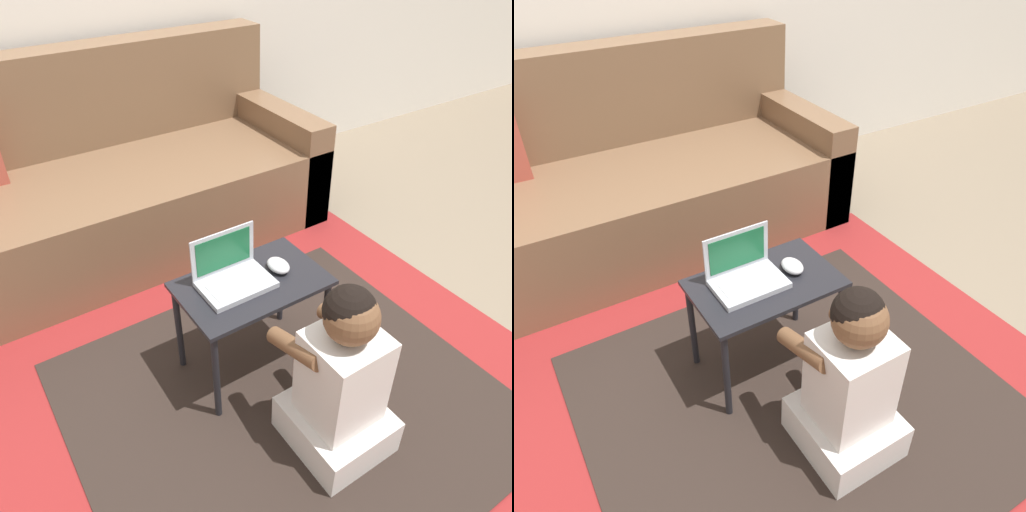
# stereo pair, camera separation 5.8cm
# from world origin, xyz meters

# --- Properties ---
(ground_plane) EXTENTS (16.00, 16.00, 0.00)m
(ground_plane) POSITION_xyz_m (0.00, 0.00, 0.00)
(ground_plane) COLOR #7F705B
(area_rug) EXTENTS (2.01, 1.86, 0.01)m
(area_rug) POSITION_xyz_m (-0.10, -0.20, 0.00)
(area_rug) COLOR maroon
(area_rug) RESTS_ON ground_plane
(couch) EXTENTS (2.03, 0.88, 0.92)m
(couch) POSITION_xyz_m (-0.20, 1.16, 0.31)
(couch) COLOR brown
(couch) RESTS_ON ground_plane
(laptop_desk) EXTENTS (0.51, 0.33, 0.41)m
(laptop_desk) POSITION_xyz_m (-0.10, 0.02, 0.35)
(laptop_desk) COLOR black
(laptop_desk) RESTS_ON ground_plane
(laptop) EXTENTS (0.25, 0.17, 0.18)m
(laptop) POSITION_xyz_m (-0.16, 0.05, 0.44)
(laptop) COLOR #B7BCC6
(laptop) RESTS_ON laptop_desk
(computer_mouse) EXTENTS (0.07, 0.10, 0.04)m
(computer_mouse) POSITION_xyz_m (0.01, 0.03, 0.43)
(computer_mouse) COLOR silver
(computer_mouse) RESTS_ON laptop_desk
(person_seated) EXTENTS (0.29, 0.39, 0.65)m
(person_seated) POSITION_xyz_m (-0.06, -0.41, 0.28)
(person_seated) COLOR silver
(person_seated) RESTS_ON ground_plane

